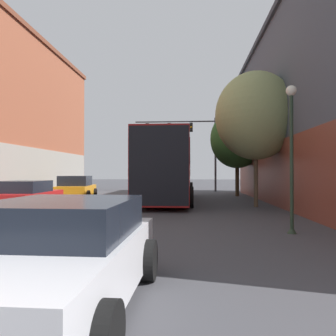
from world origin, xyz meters
TOP-DOWN VIEW (x-y plane):
  - lane_center_line at (0.00, 16.40)m, footprint 0.14×44.80m
  - bus at (1.94, 18.76)m, footprint 2.89×11.38m
  - hatchback_foreground at (1.64, 3.65)m, footprint 2.16×3.90m
  - parked_car_left_near at (-4.01, 20.02)m, footprint 2.50×4.02m
  - parked_car_left_mid at (-4.13, 13.99)m, footprint 2.34×4.40m
  - traffic_signal_gantry at (3.07, 28.78)m, footprint 7.21×0.36m
  - street_lamp at (6.01, 8.92)m, footprint 0.29×0.29m
  - street_tree_near at (6.39, 15.83)m, footprint 3.89×3.50m
  - street_tree_far at (6.52, 23.15)m, footprint 3.77×3.39m

SIDE VIEW (x-z plane):
  - lane_center_line at x=0.00m, z-range 0.00..0.01m
  - parked_car_left_mid at x=-4.13m, z-range -0.03..1.27m
  - hatchback_foreground at x=1.64m, z-range -0.02..1.29m
  - parked_car_left_near at x=-4.01m, z-range -0.05..1.41m
  - bus at x=1.94m, z-range 0.22..3.89m
  - street_lamp at x=6.01m, z-range 0.20..4.25m
  - street_tree_far at x=6.52m, z-range 0.98..7.09m
  - street_tree_near at x=6.39m, z-range 1.13..7.69m
  - traffic_signal_gantry at x=3.07m, z-range 1.56..8.06m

